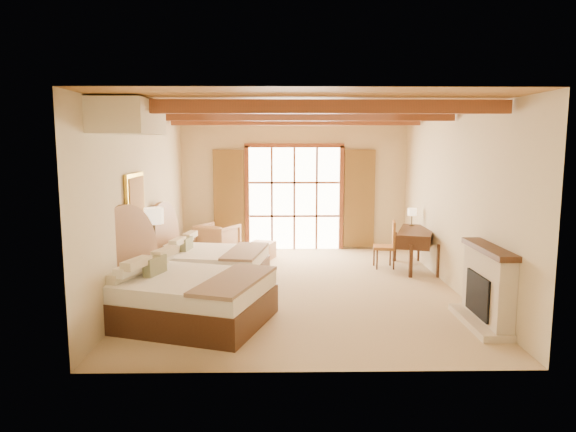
{
  "coord_description": "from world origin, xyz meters",
  "views": [
    {
      "loc": [
        -0.36,
        -9.07,
        2.6
      ],
      "look_at": [
        -0.21,
        0.2,
        1.29
      ],
      "focal_mm": 32.0,
      "sensor_mm": 36.0,
      "label": 1
    }
  ],
  "objects_px": {
    "bed_near": "(176,292)",
    "desk": "(415,248)",
    "nightstand": "(147,287)",
    "bed_far": "(203,261)",
    "armchair": "(217,240)"
  },
  "relations": [
    {
      "from": "bed_near",
      "to": "desk",
      "type": "height_order",
      "value": "bed_near"
    },
    {
      "from": "bed_far",
      "to": "nightstand",
      "type": "xyz_separation_m",
      "value": [
        -0.69,
        -1.45,
        -0.09
      ]
    },
    {
      "from": "bed_near",
      "to": "desk",
      "type": "bearing_deg",
      "value": 54.4
    },
    {
      "from": "bed_far",
      "to": "nightstand",
      "type": "relative_size",
      "value": 3.65
    },
    {
      "from": "desk",
      "to": "nightstand",
      "type": "bearing_deg",
      "value": -135.24
    },
    {
      "from": "bed_near",
      "to": "nightstand",
      "type": "distance_m",
      "value": 0.98
    },
    {
      "from": "nightstand",
      "to": "armchair",
      "type": "height_order",
      "value": "armchair"
    },
    {
      "from": "nightstand",
      "to": "armchair",
      "type": "xyz_separation_m",
      "value": [
        0.7,
        3.66,
        0.08
      ]
    },
    {
      "from": "armchair",
      "to": "desk",
      "type": "distance_m",
      "value": 4.45
    },
    {
      "from": "nightstand",
      "to": "desk",
      "type": "distance_m",
      "value": 5.53
    },
    {
      "from": "nightstand",
      "to": "bed_near",
      "type": "bearing_deg",
      "value": -42.9
    },
    {
      "from": "bed_far",
      "to": "armchair",
      "type": "bearing_deg",
      "value": 99.39
    },
    {
      "from": "bed_near",
      "to": "bed_far",
      "type": "height_order",
      "value": "bed_near"
    },
    {
      "from": "nightstand",
      "to": "armchair",
      "type": "distance_m",
      "value": 3.73
    },
    {
      "from": "bed_near",
      "to": "desk",
      "type": "distance_m",
      "value": 5.38
    }
  ]
}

